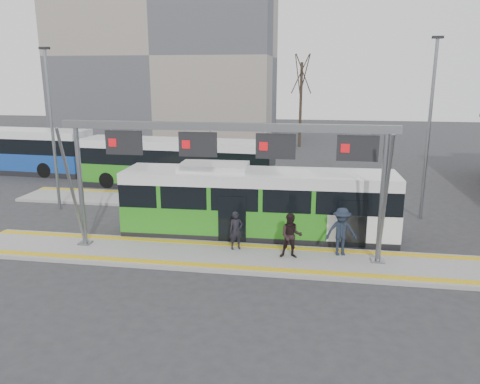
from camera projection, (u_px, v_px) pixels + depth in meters
The scene contains 18 objects.
ground at pixel (235, 259), 18.55m from camera, with size 120.00×120.00×0.00m, color #2D2D30.
platform_main at pixel (235, 257), 18.54m from camera, with size 22.00×3.00×0.15m, color gray.
platform_second at pixel (190, 201), 26.81m from camera, with size 20.00×3.00×0.15m, color gray.
tactile_main at pixel (235, 255), 18.52m from camera, with size 22.00×2.65×0.02m.
tactile_second at pixel (195, 194), 27.89m from camera, with size 20.00×0.35×0.02m.
gantry at pixel (227, 151), 17.80m from camera, with size 13.00×1.68×5.20m.
apartment_block at pixel (167, 55), 52.93m from camera, with size 24.50×12.50×18.40m.
hero_bus at pixel (257, 204), 20.85m from camera, with size 12.05×2.88×3.30m.
bg_bus_green at pixel (177, 164), 30.00m from camera, with size 12.54×3.39×3.10m.
bg_bus_blue at pixel (9, 151), 34.78m from camera, with size 12.47×3.43×3.22m.
passenger_a at pixel (236, 231), 19.03m from camera, with size 0.58×0.38×1.58m, color black.
passenger_b at pixel (291, 236), 18.11m from camera, with size 0.87×0.67×1.78m, color black.
passenger_c at pixel (341, 232), 18.37m from camera, with size 1.25×0.72×1.93m, color #1A2230.
tree_left at pixel (227, 77), 47.92m from camera, with size 1.40×1.40×9.09m.
tree_mid at pixel (302, 74), 45.70m from camera, with size 1.40×1.40×9.38m.
tree_far at pixel (59, 91), 51.97m from camera, with size 1.40×1.40×6.98m.
lamp_west at pixel (52, 127), 24.34m from camera, with size 0.50×0.25×8.45m.
lamp_east at pixel (429, 126), 22.64m from camera, with size 0.50×0.25×8.85m.
Camera 1 is at (2.96, -17.09, 7.12)m, focal length 35.00 mm.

